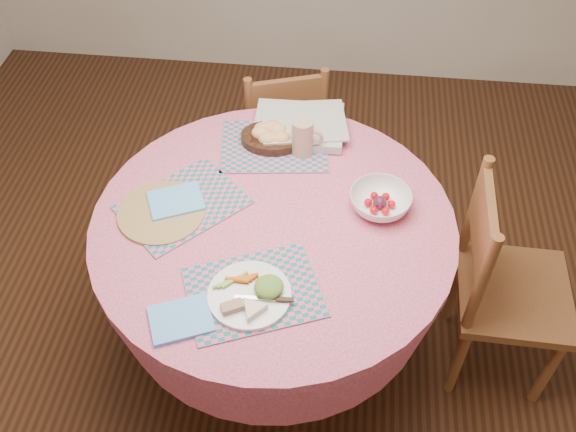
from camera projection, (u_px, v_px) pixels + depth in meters
name	position (u px, v px, depth m)	size (l,w,h in m)	color
ground	(276.00, 340.00, 2.71)	(4.00, 4.00, 0.00)	#331C0F
dining_table	(274.00, 257.00, 2.31)	(1.24, 1.24, 0.75)	#DA6597
chair_right	(502.00, 284.00, 2.32)	(0.42, 0.44, 0.92)	brown
chair_back	(281.00, 133.00, 2.96)	(0.49, 0.48, 0.84)	brown
placemat_front	(253.00, 292.00, 1.96)	(0.40, 0.30, 0.01)	#157771
placemat_left	(183.00, 205.00, 2.21)	(0.40, 0.30, 0.01)	#157771
placemat_back	(274.00, 146.00, 2.42)	(0.40, 0.30, 0.01)	#157771
wicker_trivet	(162.00, 212.00, 2.18)	(0.30, 0.30, 0.01)	olive
napkin_near	(181.00, 319.00, 1.89)	(0.18, 0.14, 0.01)	#61B0FB
napkin_far	(176.00, 201.00, 2.21)	(0.18, 0.14, 0.01)	#61B0FB
dinner_plate	(251.00, 295.00, 1.93)	(0.26, 0.26, 0.05)	white
bread_bowl	(271.00, 135.00, 2.41)	(0.23, 0.23, 0.08)	black
latte_mug	(303.00, 137.00, 2.34)	(0.12, 0.08, 0.14)	tan
fruit_bowl	(380.00, 201.00, 2.18)	(0.24, 0.24, 0.07)	white
newspaper_stack	(300.00, 125.00, 2.47)	(0.37, 0.30, 0.04)	silver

